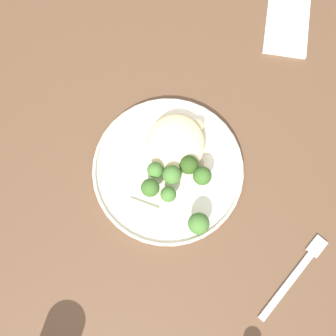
{
  "coord_description": "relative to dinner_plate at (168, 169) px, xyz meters",
  "views": [
    {
      "loc": [
        0.16,
        0.05,
        1.39
      ],
      "look_at": [
        0.01,
        0.04,
        0.76
      ],
      "focal_mm": 36.67,
      "sensor_mm": 36.0,
      "label": 1
    }
  ],
  "objects": [
    {
      "name": "broccoli_floret_left_leaning",
      "position": [
        -0.01,
        0.04,
        0.03
      ],
      "size": [
        0.04,
        0.04,
        0.05
      ],
      "color": "#89A356",
      "rests_on": "dinner_plate"
    },
    {
      "name": "seared_scallop_half_hidden",
      "position": [
        -0.01,
        0.05,
        0.01
      ],
      "size": [
        0.03,
        0.03,
        0.01
      ],
      "color": "beige",
      "rests_on": "dinner_plate"
    },
    {
      "name": "seared_scallop_tilted_round",
      "position": [
        -0.09,
        0.05,
        0.01
      ],
      "size": [
        0.02,
        0.02,
        0.02
      ],
      "color": "beige",
      "rests_on": "dinner_plate"
    },
    {
      "name": "seared_scallop_rear_pale",
      "position": [
        -0.01,
        0.01,
        0.01
      ],
      "size": [
        0.03,
        0.03,
        0.01
      ],
      "color": "#DBB77A",
      "rests_on": "dinner_plate"
    },
    {
      "name": "wooden_dining_table",
      "position": [
        -0.01,
        -0.04,
        -0.09
      ],
      "size": [
        1.4,
        1.0,
        0.74
      ],
      "color": "brown",
      "rests_on": "ground"
    },
    {
      "name": "broccoli_floret_beside_noodles",
      "position": [
        0.05,
        -0.03,
        0.04
      ],
      "size": [
        0.03,
        0.03,
        0.05
      ],
      "color": "#89A356",
      "rests_on": "dinner_plate"
    },
    {
      "name": "dinner_plate",
      "position": [
        0.0,
        0.0,
        0.0
      ],
      "size": [
        0.29,
        0.29,
        0.02
      ],
      "color": "beige",
      "rests_on": "wooden_dining_table"
    },
    {
      "name": "seared_scallop_right_edge",
      "position": [
        -0.05,
        -0.04,
        0.01
      ],
      "size": [
        0.02,
        0.02,
        0.01
      ],
      "color": "#DBB77A",
      "rests_on": "dinner_plate"
    },
    {
      "name": "broccoli_floret_small_sprig",
      "position": [
        0.05,
        0.01,
        0.03
      ],
      "size": [
        0.03,
        0.03,
        0.04
      ],
      "color": "#7A994C",
      "rests_on": "dinner_plate"
    },
    {
      "name": "broccoli_floret_near_rim",
      "position": [
        0.01,
        -0.02,
        0.03
      ],
      "size": [
        0.03,
        0.03,
        0.05
      ],
      "color": "#89A356",
      "rests_on": "dinner_plate"
    },
    {
      "name": "dinner_fork",
      "position": [
        0.17,
        0.25,
        -0.01
      ],
      "size": [
        0.16,
        0.12,
        0.0
      ],
      "color": "silver",
      "rests_on": "wooden_dining_table"
    },
    {
      "name": "onion_sliver_curled_piece",
      "position": [
        0.02,
        0.03,
        0.01
      ],
      "size": [
        0.05,
        0.01,
        0.0
      ],
      "primitive_type": "cube",
      "rotation": [
        0.0,
        0.0,
        3.09
      ],
      "color": "silver",
      "rests_on": "dinner_plate"
    },
    {
      "name": "broccoli_floret_rear_charred",
      "position": [
        0.02,
        0.01,
        0.04
      ],
      "size": [
        0.04,
        0.04,
        0.05
      ],
      "color": "#7A994C",
      "rests_on": "dinner_plate"
    },
    {
      "name": "broccoli_floret_center_pile",
      "position": [
        0.01,
        0.06,
        0.03
      ],
      "size": [
        0.03,
        0.03,
        0.05
      ],
      "color": "#7A994C",
      "rests_on": "dinner_plate"
    },
    {
      "name": "seared_scallop_front_small",
      "position": [
        -0.06,
        -0.02,
        0.01
      ],
      "size": [
        0.03,
        0.03,
        0.02
      ],
      "color": "#DBB77A",
      "rests_on": "dinner_plate"
    },
    {
      "name": "broccoli_floret_split_head",
      "position": [
        0.1,
        0.07,
        0.03
      ],
      "size": [
        0.04,
        0.04,
        0.05
      ],
      "color": "#7A994C",
      "rests_on": "dinner_plate"
    },
    {
      "name": "seared_scallop_left_edge",
      "position": [
        -0.04,
        0.02,
        0.01
      ],
      "size": [
        0.03,
        0.03,
        0.01
      ],
      "color": "#E5C689",
      "rests_on": "dinner_plate"
    },
    {
      "name": "onion_sliver_pale_crescent",
      "position": [
        0.07,
        -0.03,
        0.01
      ],
      "size": [
        0.02,
        0.06,
        0.0
      ],
      "primitive_type": "cube",
      "rotation": [
        0.0,
        0.0,
        4.48
      ],
      "color": "silver",
      "rests_on": "dinner_plate"
    },
    {
      "name": "noodle_bed",
      "position": [
        -0.05,
        0.01,
        0.02
      ],
      "size": [
        0.12,
        0.11,
        0.04
      ],
      "color": "beige",
      "rests_on": "dinner_plate"
    },
    {
      "name": "seared_scallop_large_seared",
      "position": [
        -0.03,
        -0.01,
        0.01
      ],
      "size": [
        0.02,
        0.02,
        0.01
      ],
      "color": "#E5C689",
      "rests_on": "dinner_plate"
    },
    {
      "name": "ground",
      "position": [
        -0.01,
        -0.04,
        -0.75
      ],
      "size": [
        6.0,
        6.0,
        0.0
      ],
      "primitive_type": "plane",
      "color": "#47423D"
    },
    {
      "name": "folded_napkin",
      "position": [
        -0.35,
        0.22,
        -0.0
      ],
      "size": [
        0.15,
        0.1,
        0.01
      ],
      "primitive_type": "cube",
      "rotation": [
        0.0,
        0.0,
        -0.04
      ],
      "color": "white",
      "rests_on": "wooden_dining_table"
    }
  ]
}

